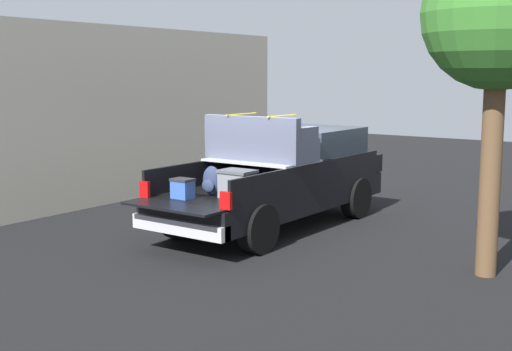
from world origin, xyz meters
TOP-DOWN VIEW (x-y plane):
  - ground_plane at (0.00, 0.00)m, footprint 40.00×40.00m
  - pickup_truck at (0.37, -0.00)m, footprint 6.05×2.06m
  - building_facade at (0.66, 4.62)m, footprint 10.96×0.36m
  - tree_background at (-0.77, -4.35)m, footprint 2.19×2.19m
  - trash_can at (4.46, 3.21)m, footprint 0.60×0.60m

SIDE VIEW (x-z plane):
  - ground_plane at x=0.00m, z-range 0.00..0.00m
  - trash_can at x=4.46m, z-range 0.01..0.99m
  - pickup_truck at x=0.37m, z-range -0.14..2.08m
  - building_facade at x=0.66m, z-range 0.00..4.07m
  - tree_background at x=-0.77m, z-range 1.30..6.22m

